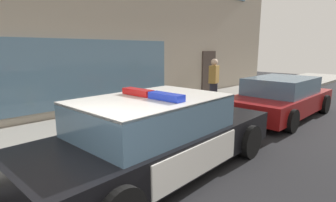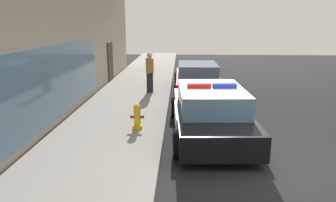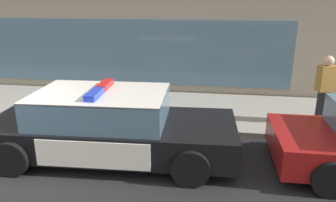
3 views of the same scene
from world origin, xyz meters
TOP-DOWN VIEW (x-y plane):
  - sidewalk at (0.00, 3.98)m, footprint 48.00×3.15m
  - police_cruiser at (2.21, 1.13)m, footprint 5.06×2.31m
  - fire_hydrant at (2.17, 3.19)m, footprint 0.34×0.39m
  - pedestrian_on_sidewalk at (6.93, 3.28)m, footprint 0.46×0.36m

SIDE VIEW (x-z plane):
  - sidewalk at x=0.00m, z-range 0.00..0.15m
  - fire_hydrant at x=2.17m, z-range 0.14..0.86m
  - police_cruiser at x=2.21m, z-range -0.07..1.43m
  - pedestrian_on_sidewalk at x=6.93m, z-range 0.16..1.87m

